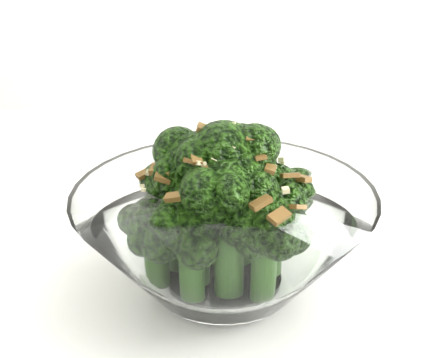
{
  "coord_description": "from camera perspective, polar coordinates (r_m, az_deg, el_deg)",
  "views": [
    {
      "loc": [
        -0.14,
        -0.33,
        1.03
      ],
      "look_at": [
        -0.11,
        0.06,
        0.84
      ],
      "focal_mm": 50.0,
      "sensor_mm": 36.0,
      "label": 1
    }
  ],
  "objects": [
    {
      "name": "broccoli_dish",
      "position": [
        0.45,
        -0.08,
        -4.41
      ],
      "size": [
        0.22,
        0.22,
        0.14
      ],
      "color": "white",
      "rests_on": "table"
    },
    {
      "name": "table",
      "position": [
        0.61,
        19.29,
        -10.94
      ],
      "size": [
        1.2,
        0.8,
        0.75
      ],
      "color": "white",
      "rests_on": "ground"
    }
  ]
}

